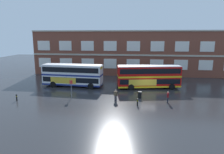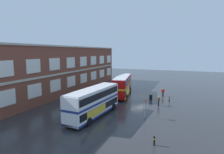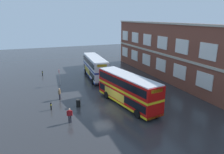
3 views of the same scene
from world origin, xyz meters
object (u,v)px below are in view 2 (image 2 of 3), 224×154
at_px(double_decker_middle, 122,85).
at_px(waiting_passenger, 163,92).
at_px(double_decker_near, 94,102).
at_px(safety_bollard_west, 169,99).
at_px(station_litter_bin, 151,97).
at_px(second_passenger, 159,100).
at_px(safety_bollard_east, 154,141).
at_px(bus_stand_flag, 145,107).

relative_size(double_decker_middle, waiting_passenger, 6.64).
bearing_deg(double_decker_near, safety_bollard_west, -38.20).
bearing_deg(waiting_passenger, station_litter_bin, 155.20).
xyz_separation_m(double_decker_middle, second_passenger, (-5.05, -8.19, -1.22)).
xyz_separation_m(station_litter_bin, safety_bollard_east, (-17.69, -3.42, -0.03)).
bearing_deg(safety_bollard_east, station_litter_bin, 10.94).
height_order(bus_stand_flag, safety_bollard_east, bus_stand_flag).
relative_size(double_decker_middle, safety_bollard_west, 11.88).
xyz_separation_m(bus_stand_flag, safety_bollard_west, (9.93, -2.41, -1.14)).
distance_m(double_decker_middle, safety_bollard_east, 21.65).
relative_size(waiting_passenger, bus_stand_flag, 0.63).
relative_size(waiting_passenger, safety_bollard_west, 1.79).
relative_size(second_passenger, station_litter_bin, 1.65).
xyz_separation_m(waiting_passenger, second_passenger, (-7.32, -0.13, 0.00)).
distance_m(second_passenger, safety_bollard_east, 14.32).
height_order(double_decker_near, waiting_passenger, double_decker_near).
xyz_separation_m(double_decker_near, safety_bollard_west, (11.92, -9.38, -1.66)).
bearing_deg(double_decker_middle, station_litter_bin, -104.26).
relative_size(bus_stand_flag, safety_bollard_west, 2.84).
height_order(double_decker_middle, waiting_passenger, double_decker_middle).
relative_size(bus_stand_flag, station_litter_bin, 2.62).
distance_m(double_decker_middle, bus_stand_flag, 13.93).
relative_size(double_decker_near, safety_bollard_west, 11.74).
bearing_deg(safety_bollard_west, second_passenger, 154.28).
bearing_deg(bus_stand_flag, safety_bollard_west, -13.66).
bearing_deg(safety_bollard_west, double_decker_near, 141.80).
xyz_separation_m(second_passenger, bus_stand_flag, (-6.82, 0.91, 0.70)).
distance_m(second_passenger, bus_stand_flag, 6.91).
height_order(double_decker_near, safety_bollard_west, double_decker_near).
distance_m(bus_stand_flag, station_litter_bin, 10.38).
relative_size(double_decker_near, second_passenger, 6.56).
xyz_separation_m(station_litter_bin, safety_bollard_west, (-0.34, -3.41, -0.03)).
xyz_separation_m(double_decker_near, second_passenger, (8.81, -7.88, -1.22)).
bearing_deg(second_passenger, station_litter_bin, 28.95).
height_order(waiting_passenger, safety_bollard_west, waiting_passenger).
bearing_deg(station_litter_bin, double_decker_middle, 75.74).
distance_m(bus_stand_flag, safety_bollard_east, 7.89).
bearing_deg(second_passenger, bus_stand_flag, 172.36).
bearing_deg(waiting_passenger, safety_bollard_east, -175.66).
distance_m(double_decker_near, bus_stand_flag, 7.26).
xyz_separation_m(double_decker_middle, safety_bollard_east, (-19.29, -9.70, -1.66)).
relative_size(double_decker_near, station_litter_bin, 10.83).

